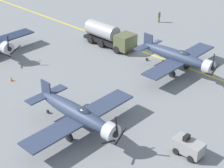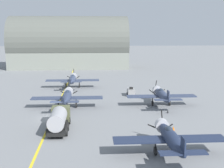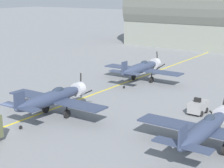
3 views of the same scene
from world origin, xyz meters
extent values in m
ellipsoid|color=#303A53|center=(18.02, 5.83, 2.05)|extent=(1.50, 9.50, 1.42)
cylinder|color=#B7B7BC|center=(18.02, 10.28, 2.05)|extent=(1.58, 0.90, 1.58)
ellipsoid|color=#232D3D|center=(18.02, 6.97, 2.61)|extent=(0.80, 1.70, 0.76)
cube|color=#303A53|center=(18.02, 6.59, 1.71)|extent=(12.00, 2.10, 0.16)
cube|color=#303A53|center=(18.02, 1.74, 2.20)|extent=(4.40, 1.10, 0.12)
cube|color=#303A53|center=(18.02, 1.74, 2.85)|extent=(0.14, 1.30, 1.60)
sphere|color=black|center=(18.02, 10.78, 2.05)|extent=(0.56, 0.56, 0.56)
cube|color=black|center=(17.33, 10.78, 1.50)|extent=(1.46, 0.06, 1.20)
cube|color=black|center=(17.89, 10.78, 2.92)|extent=(0.40, 0.06, 1.75)
cylinder|color=black|center=(16.52, 6.59, 1.08)|extent=(0.14, 0.14, 1.26)
cylinder|color=black|center=(16.52, 6.59, 0.45)|extent=(0.22, 0.90, 0.90)
cylinder|color=black|center=(19.52, 6.59, 0.45)|extent=(0.22, 0.90, 0.90)
ellipsoid|color=#303A53|center=(1.80, 5.41, 2.05)|extent=(1.50, 9.50, 1.42)
cylinder|color=#B7B7BC|center=(1.80, 9.86, 2.05)|extent=(1.58, 0.90, 1.58)
ellipsoid|color=#232D3D|center=(1.80, 6.55, 2.61)|extent=(0.80, 1.70, 0.76)
cube|color=#303A53|center=(1.80, 6.17, 1.71)|extent=(12.00, 2.10, 0.16)
cube|color=#303A53|center=(1.80, 1.32, 2.20)|extent=(4.40, 1.10, 0.12)
cube|color=#303A53|center=(1.80, 1.32, 2.85)|extent=(0.14, 1.30, 1.60)
sphere|color=black|center=(1.80, 10.36, 2.05)|extent=(0.56, 0.56, 0.56)
cube|color=black|center=(1.77, 10.36, 2.92)|extent=(0.20, 0.06, 1.75)
cube|color=black|center=(1.06, 10.36, 1.59)|extent=(1.56, 0.06, 1.05)
cube|color=black|center=(2.57, 10.36, 1.64)|extent=(1.61, 0.06, 0.95)
cylinder|color=black|center=(0.30, 6.17, 1.08)|extent=(0.14, 0.14, 1.26)
cylinder|color=black|center=(0.30, 6.17, 0.45)|extent=(0.22, 0.90, 0.90)
cylinder|color=black|center=(3.30, 6.17, 1.08)|extent=(0.14, 0.14, 1.26)
cylinder|color=black|center=(3.30, 6.17, 0.45)|extent=(0.22, 0.90, 0.90)
cylinder|color=black|center=(1.80, 1.26, 0.18)|extent=(0.12, 0.36, 0.36)
ellipsoid|color=#343E57|center=(1.61, 23.74, 2.05)|extent=(1.50, 9.50, 1.42)
cylinder|color=#B7B7BC|center=(1.61, 28.19, 2.05)|extent=(1.58, 0.90, 1.58)
ellipsoid|color=#232D3D|center=(1.61, 24.88, 2.61)|extent=(0.80, 1.70, 0.76)
cube|color=#343E57|center=(1.61, 24.50, 1.71)|extent=(12.00, 2.10, 0.16)
cube|color=#343E57|center=(1.61, 19.65, 2.20)|extent=(4.40, 1.10, 0.12)
cube|color=#343E57|center=(1.61, 19.65, 2.85)|extent=(0.14, 1.30, 1.60)
sphere|color=black|center=(1.61, 28.69, 2.05)|extent=(0.56, 0.56, 0.56)
cube|color=black|center=(0.82, 28.69, 1.68)|extent=(1.65, 0.06, 0.86)
cube|color=black|center=(2.33, 28.69, 1.54)|extent=(1.51, 0.06, 1.13)
cube|color=black|center=(1.69, 28.69, 2.92)|extent=(0.30, 0.06, 1.76)
cylinder|color=black|center=(0.11, 24.50, 1.08)|extent=(0.14, 0.14, 1.26)
cylinder|color=black|center=(0.11, 24.50, 0.45)|extent=(0.22, 0.90, 0.90)
cylinder|color=black|center=(3.11, 24.50, 1.08)|extent=(0.14, 0.14, 1.26)
cylinder|color=black|center=(3.11, 24.50, 0.45)|extent=(0.22, 0.90, 0.90)
cylinder|color=black|center=(1.61, 19.59, 0.18)|extent=(0.12, 0.36, 0.36)
cube|color=gray|center=(13.82, 15.23, 0.80)|extent=(1.40, 2.60, 1.10)
cube|color=black|center=(13.82, 14.97, 1.57)|extent=(0.70, 0.36, 0.44)
cylinder|color=black|center=(13.13, 15.94, 0.30)|extent=(0.20, 0.60, 0.60)
cylinder|color=black|center=(14.50, 15.94, 0.30)|extent=(0.20, 0.60, 0.60)
cylinder|color=black|center=(13.13, 14.51, 0.30)|extent=(0.20, 0.60, 0.60)
cylinder|color=black|center=(14.50, 14.51, 0.30)|extent=(0.20, 0.60, 0.60)
cube|color=gray|center=(-1.57, 62.71, 4.10)|extent=(39.45, 15.42, 8.20)
cylinder|color=#555952|center=(-1.57, 62.71, 9.00)|extent=(39.45, 16.96, 16.96)
camera|label=1|loc=(36.26, 27.55, 20.60)|focal=60.00mm
camera|label=2|loc=(6.09, -45.64, 13.25)|focal=50.00mm
camera|label=3|loc=(27.87, -21.23, 12.77)|focal=60.00mm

